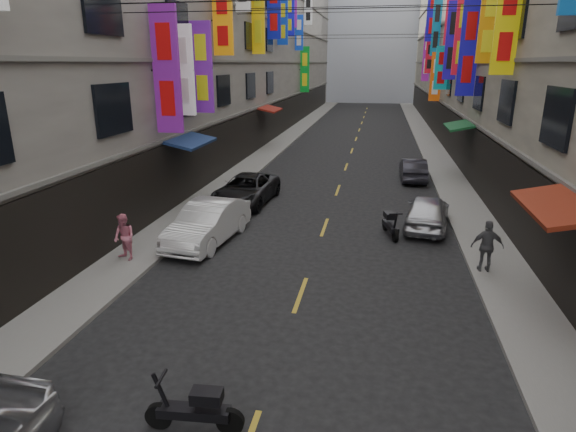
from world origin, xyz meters
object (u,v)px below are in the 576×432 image
at_px(scooter_far_right, 390,225).
at_px(car_left_mid, 208,223).
at_px(pedestrian_rfar, 487,246).
at_px(car_left_far, 246,190).
at_px(car_right_mid, 427,212).
at_px(scooter_crossing, 196,410).
at_px(car_right_far, 413,169).
at_px(pedestrian_lfar, 124,237).

relative_size(scooter_far_right, car_left_mid, 0.39).
distance_m(scooter_far_right, pedestrian_rfar, 4.20).
xyz_separation_m(car_left_far, car_right_mid, (8.00, -2.07, 0.01)).
xyz_separation_m(scooter_crossing, car_right_far, (4.90, 20.62, 0.18)).
distance_m(scooter_crossing, car_left_far, 14.67).
xyz_separation_m(scooter_crossing, scooter_far_right, (3.53, 11.07, 0.00)).
bearing_deg(car_left_far, pedestrian_lfar, -100.98).
xyz_separation_m(scooter_far_right, car_left_mid, (-6.56, -1.95, 0.30)).
distance_m(scooter_far_right, car_left_far, 7.34).
bearing_deg(scooter_far_right, car_right_far, -113.47).
bearing_deg(scooter_crossing, car_right_mid, -26.50).
xyz_separation_m(scooter_far_right, pedestrian_rfar, (2.84, -3.05, 0.49)).
bearing_deg(car_right_far, pedestrian_rfar, 95.52).
relative_size(scooter_far_right, car_right_far, 0.47).
bearing_deg(car_right_mid, car_left_mid, 30.28).
bearing_deg(car_left_far, car_right_far, 42.21).
relative_size(car_right_far, pedestrian_lfar, 2.43).
xyz_separation_m(car_left_far, pedestrian_lfar, (-2.01, -7.56, 0.23)).
bearing_deg(car_right_mid, scooter_far_right, 48.90).
bearing_deg(car_right_mid, pedestrian_rfar, 116.83).
height_order(scooter_crossing, pedestrian_rfar, pedestrian_rfar).
distance_m(car_left_mid, car_right_mid, 8.60).
relative_size(car_left_mid, car_right_far, 1.21).
bearing_deg(scooter_far_right, scooter_crossing, 57.03).
bearing_deg(pedestrian_lfar, pedestrian_rfar, 32.31).
bearing_deg(car_left_mid, car_right_far, 62.09).
relative_size(scooter_crossing, car_left_mid, 0.40).
bearing_deg(car_right_far, car_left_mid, 54.27).
distance_m(scooter_far_right, car_right_far, 9.65).
xyz_separation_m(car_right_mid, pedestrian_lfar, (-10.01, -5.50, 0.22)).
bearing_deg(car_left_mid, car_left_far, 96.68).
bearing_deg(car_left_far, scooter_far_right, -22.73).
xyz_separation_m(car_left_far, pedestrian_rfar, (9.40, -6.33, 0.27)).
distance_m(scooter_crossing, pedestrian_rfar, 10.26).
distance_m(scooter_far_right, pedestrian_lfar, 9.58).
bearing_deg(scooter_crossing, car_left_far, 7.44).
bearing_deg(scooter_crossing, car_left_mid, 13.90).
distance_m(car_left_far, car_right_far, 10.10).
relative_size(pedestrian_lfar, pedestrian_rfar, 0.95).
bearing_deg(scooter_crossing, scooter_far_right, -22.15).
xyz_separation_m(car_left_far, car_right_far, (7.93, 6.26, -0.05)).
bearing_deg(pedestrian_lfar, car_right_mid, 54.94).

